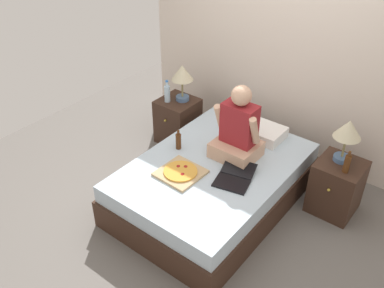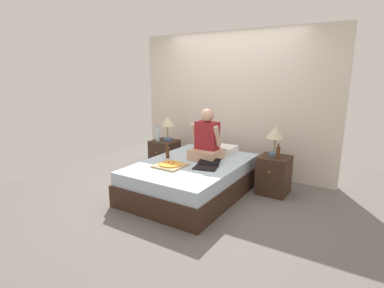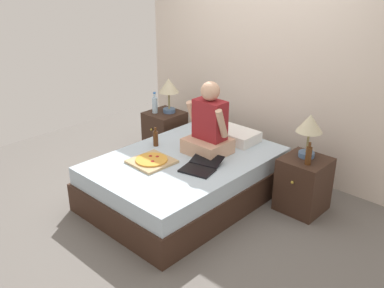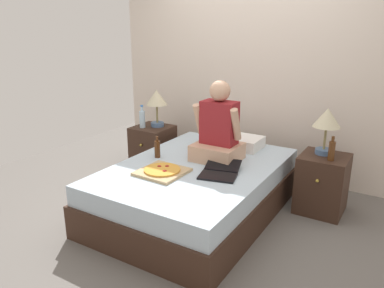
% 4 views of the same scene
% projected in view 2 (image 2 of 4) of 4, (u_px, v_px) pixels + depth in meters
% --- Properties ---
extents(ground_plane, '(5.70, 5.70, 0.00)m').
position_uv_depth(ground_plane, '(192.00, 193.00, 4.56)').
color(ground_plane, '#66605B').
extents(wall_back, '(3.70, 0.12, 2.50)m').
position_uv_depth(wall_back, '(233.00, 103.00, 5.40)').
color(wall_back, beige).
rests_on(wall_back, ground).
extents(bed, '(1.41, 2.02, 0.49)m').
position_uv_depth(bed, '(192.00, 178.00, 4.51)').
color(bed, '#382319').
rests_on(bed, ground).
extents(nightstand_left, '(0.44, 0.47, 0.57)m').
position_uv_depth(nightstand_left, '(165.00, 155.00, 5.58)').
color(nightstand_left, '#382319').
rests_on(nightstand_left, ground).
extents(lamp_on_left_nightstand, '(0.26, 0.26, 0.45)m').
position_uv_depth(lamp_on_left_nightstand, '(167.00, 123.00, 5.46)').
color(lamp_on_left_nightstand, '#4C6B93').
rests_on(lamp_on_left_nightstand, nightstand_left).
extents(water_bottle, '(0.07, 0.07, 0.28)m').
position_uv_depth(water_bottle, '(158.00, 135.00, 5.46)').
color(water_bottle, silver).
rests_on(water_bottle, nightstand_left).
extents(nightstand_right, '(0.44, 0.47, 0.57)m').
position_uv_depth(nightstand_right, '(274.00, 175.00, 4.51)').
color(nightstand_right, '#382319').
rests_on(nightstand_right, ground).
extents(lamp_on_right_nightstand, '(0.26, 0.26, 0.45)m').
position_uv_depth(lamp_on_right_nightstand, '(275.00, 134.00, 4.43)').
color(lamp_on_right_nightstand, '#4C6B93').
rests_on(lamp_on_right_nightstand, nightstand_right).
extents(beer_bottle, '(0.06, 0.06, 0.23)m').
position_uv_depth(beer_bottle, '(278.00, 153.00, 4.31)').
color(beer_bottle, '#512D14').
rests_on(beer_bottle, nightstand_right).
extents(pillow, '(0.52, 0.34, 0.12)m').
position_uv_depth(pillow, '(220.00, 149.00, 4.99)').
color(pillow, white).
rests_on(pillow, bed).
extents(person_seated, '(0.47, 0.40, 0.78)m').
position_uv_depth(person_seated, '(207.00, 141.00, 4.55)').
color(person_seated, tan).
rests_on(person_seated, bed).
extents(laptop, '(0.40, 0.48, 0.07)m').
position_uv_depth(laptop, '(207.00, 166.00, 4.22)').
color(laptop, black).
rests_on(laptop, bed).
extents(pizza_box, '(0.41, 0.41, 0.05)m').
position_uv_depth(pizza_box, '(170.00, 165.00, 4.26)').
color(pizza_box, tan).
rests_on(pizza_box, bed).
extents(beer_bottle_on_bed, '(0.06, 0.06, 0.22)m').
position_uv_depth(beer_bottle_on_bed, '(168.00, 152.00, 4.66)').
color(beer_bottle_on_bed, '#4C2811').
rests_on(beer_bottle_on_bed, bed).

